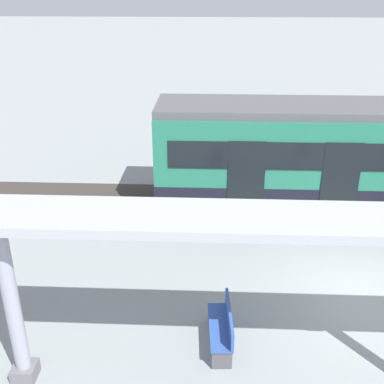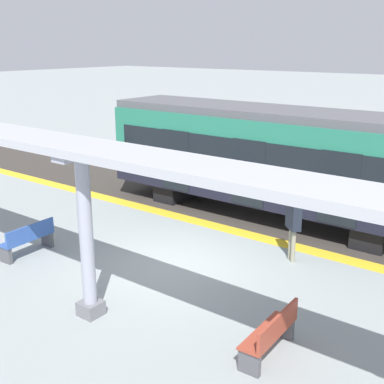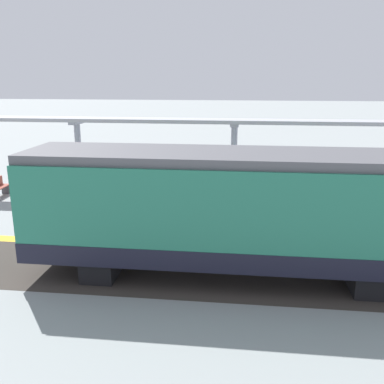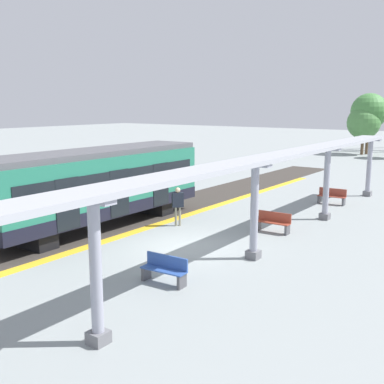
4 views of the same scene
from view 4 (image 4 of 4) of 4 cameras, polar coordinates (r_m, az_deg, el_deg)
name	(u,v)px [view 4 (image 4 of 4)]	position (r m, az deg, el deg)	size (l,w,h in m)	color
ground_plane	(186,246)	(18.22, -0.78, -6.63)	(176.00, 176.00, 0.00)	gray
tactile_edge_strip	(128,234)	(20.10, -7.76, -5.06)	(0.51, 37.80, 0.01)	gold
trackbed	(98,227)	(21.38, -11.39, -4.22)	(3.20, 49.80, 0.01)	#38332D
train_near_carriage	(98,187)	(21.04, -11.38, 0.62)	(2.65, 11.11, 3.48)	#237158
canopy_pillar_second	(96,271)	(10.78, -11.65, -9.45)	(1.10, 0.44, 3.43)	slate
canopy_pillar_third	(254,211)	(16.49, 7.61, -2.30)	(1.10, 0.44, 3.43)	slate
canopy_pillar_fourth	(326,183)	(22.92, 16.07, 1.01)	(1.10, 0.44, 3.43)	slate
canopy_pillar_fifth	(369,167)	(29.70, 20.79, 2.85)	(1.10, 0.44, 3.43)	slate
canopy_beam	(252,161)	(15.99, 7.38, 3.74)	(1.20, 29.84, 0.16)	#A8AAB2
bench_near_end	(273,222)	(20.39, 9.90, -3.62)	(1.51, 0.49, 0.86)	#983B29
bench_far_end	(332,196)	(26.85, 16.70, -0.48)	(1.52, 0.52, 0.86)	brown
bench_extra_slot	(165,269)	(14.52, -3.33, -9.37)	(1.52, 0.53, 0.86)	#2F529F
passenger_waiting_near_edge	(178,202)	(20.96, -1.75, -1.22)	(0.51, 0.53, 1.76)	gray
tree_left_background	(364,123)	(54.40, 20.21, 7.93)	(3.55, 3.55, 5.25)	brown
tree_right_background	(369,111)	(55.04, 20.79, 9.17)	(3.90, 3.90, 6.63)	brown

